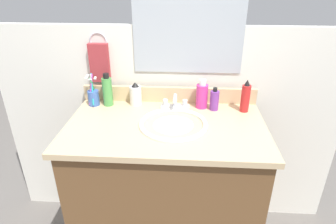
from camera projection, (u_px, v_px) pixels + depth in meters
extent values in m
cube|color=brown|center=(166.00, 194.00, 1.63)|extent=(0.96, 0.54, 0.84)
cube|color=#D1B284|center=(166.00, 127.00, 1.44)|extent=(1.00, 0.59, 0.03)
cube|color=#D1B284|center=(169.00, 94.00, 1.66)|extent=(1.00, 0.02, 0.09)
cube|color=white|center=(170.00, 129.00, 1.84)|extent=(2.10, 0.04, 1.30)
cube|color=#B2BCC6|center=(189.00, 21.00, 1.51)|extent=(0.60, 0.01, 0.56)
torus|color=silver|center=(98.00, 41.00, 1.59)|extent=(0.10, 0.01, 0.10)
cube|color=#A53338|center=(99.00, 63.00, 1.63)|extent=(0.11, 0.04, 0.22)
torus|color=white|center=(173.00, 124.00, 1.43)|extent=(0.34, 0.34, 0.02)
ellipsoid|color=white|center=(173.00, 132.00, 1.45)|extent=(0.29, 0.29, 0.11)
cylinder|color=#B2B5BA|center=(173.00, 137.00, 1.46)|extent=(0.04, 0.04, 0.01)
cube|color=silver|center=(175.00, 107.00, 1.61)|extent=(0.16, 0.05, 0.01)
cylinder|color=silver|center=(175.00, 101.00, 1.59)|extent=(0.02, 0.02, 0.06)
cylinder|color=silver|center=(175.00, 98.00, 1.55)|extent=(0.02, 0.09, 0.02)
cylinder|color=silver|center=(165.00, 102.00, 1.60)|extent=(0.03, 0.03, 0.04)
cylinder|color=silver|center=(185.00, 103.00, 1.59)|extent=(0.03, 0.03, 0.04)
cylinder|color=#7A3899|center=(214.00, 101.00, 1.56)|extent=(0.05, 0.05, 0.11)
cylinder|color=black|center=(215.00, 90.00, 1.53)|extent=(0.02, 0.02, 0.02)
cylinder|color=#4C9E4C|center=(108.00, 92.00, 1.61)|extent=(0.06, 0.06, 0.16)
cylinder|color=black|center=(106.00, 76.00, 1.56)|extent=(0.03, 0.03, 0.03)
cylinder|color=#D8338C|center=(202.00, 96.00, 1.58)|extent=(0.06, 0.06, 0.13)
cylinder|color=white|center=(203.00, 82.00, 1.55)|extent=(0.04, 0.04, 0.03)
cylinder|color=white|center=(136.00, 96.00, 1.62)|extent=(0.07, 0.07, 0.11)
cone|color=black|center=(135.00, 84.00, 1.59)|extent=(0.04, 0.04, 0.03)
cylinder|color=red|center=(245.00, 98.00, 1.54)|extent=(0.05, 0.05, 0.15)
cone|color=black|center=(247.00, 83.00, 1.50)|extent=(0.03, 0.03, 0.03)
cylinder|color=#3F66B7|center=(94.00, 98.00, 1.62)|extent=(0.06, 0.06, 0.09)
cylinder|color=#26B2B2|center=(92.00, 89.00, 1.59)|extent=(0.02, 0.07, 0.17)
cube|color=white|center=(90.00, 79.00, 1.53)|extent=(0.01, 0.02, 0.01)
cylinder|color=green|center=(94.00, 90.00, 1.61)|extent=(0.02, 0.05, 0.15)
cube|color=white|center=(95.00, 78.00, 1.60)|extent=(0.01, 0.02, 0.01)
cylinder|color=#B23FBF|center=(91.00, 89.00, 1.59)|extent=(0.03, 0.04, 0.17)
cube|color=white|center=(86.00, 78.00, 1.55)|extent=(0.01, 0.02, 0.01)
cylinder|color=white|center=(91.00, 89.00, 1.60)|extent=(0.03, 0.02, 0.17)
cube|color=white|center=(88.00, 76.00, 1.57)|extent=(0.01, 0.02, 0.01)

